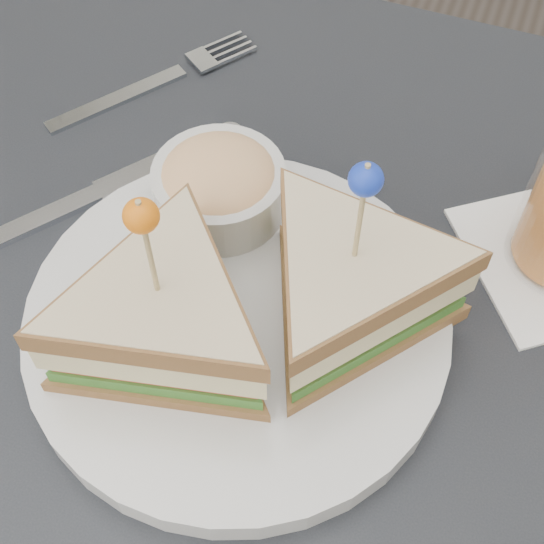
{
  "coord_description": "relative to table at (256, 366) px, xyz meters",
  "views": [
    {
      "loc": [
        0.11,
        -0.27,
        1.22
      ],
      "look_at": [
        0.01,
        0.01,
        0.8
      ],
      "focal_mm": 50.0,
      "sensor_mm": 36.0,
      "label": 1
    }
  ],
  "objects": [
    {
      "name": "table",
      "position": [
        0.0,
        0.0,
        0.0
      ],
      "size": [
        0.8,
        0.8,
        0.75
      ],
      "color": "black",
      "rests_on": "ground"
    },
    {
      "name": "plate_meal",
      "position": [
        0.0,
        -0.01,
        0.12
      ],
      "size": [
        0.38,
        0.38,
        0.18
      ],
      "rotation": [
        0.0,
        0.0,
        -0.31
      ],
      "color": "silver",
      "rests_on": "table"
    },
    {
      "name": "cutlery_fork",
      "position": [
        -0.17,
        0.21,
        0.08
      ],
      "size": [
        0.14,
        0.19,
        0.01
      ],
      "rotation": [
        0.0,
        0.0,
        -0.61
      ],
      "color": "silver",
      "rests_on": "table"
    },
    {
      "name": "cutlery_knife",
      "position": [
        -0.16,
        0.07,
        0.08
      ],
      "size": [
        0.15,
        0.2,
        0.01
      ],
      "rotation": [
        0.0,
        0.0,
        -0.64
      ],
      "color": "silver",
      "rests_on": "table"
    }
  ]
}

